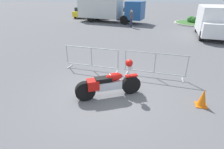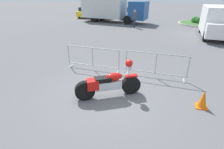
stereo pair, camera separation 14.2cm
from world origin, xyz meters
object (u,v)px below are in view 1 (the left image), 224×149
at_px(box_truck, 107,8).
at_px(pedestrian, 131,18).
at_px(crowd_barrier_near, 92,58).
at_px(parked_car_yellow, 83,12).
at_px(delivery_van, 213,20).
at_px(parked_car_silver, 103,12).
at_px(traffic_cone, 203,98).
at_px(motorcycle, 109,84).
at_px(parked_car_white, 123,13).
at_px(crowd_barrier_far, 155,65).

bearing_deg(box_truck, pedestrian, -33.48).
xyz_separation_m(crowd_barrier_near, parked_car_yellow, (-8.27, 17.43, 0.13)).
xyz_separation_m(box_truck, delivery_van, (10.30, -5.04, -0.39)).
xyz_separation_m(parked_car_silver, traffic_cone, (9.75, -19.48, -0.42)).
xyz_separation_m(crowd_barrier_near, pedestrian, (-0.14, 11.17, 0.36)).
xyz_separation_m(parked_car_yellow, pedestrian, (8.13, -6.26, 0.23)).
xyz_separation_m(delivery_van, pedestrian, (-6.90, 2.12, -0.32)).
bearing_deg(parked_car_silver, motorcycle, -166.32).
distance_m(motorcycle, traffic_cone, 3.01).
xyz_separation_m(crowd_barrier_near, parked_car_white, (-2.45, 18.00, 0.16)).
distance_m(motorcycle, box_truck, 16.86).
bearing_deg(parked_car_silver, pedestrian, -146.81).
height_order(box_truck, pedestrian, box_truck).
xyz_separation_m(pedestrian, traffic_cone, (4.54, -12.91, -0.63)).
distance_m(delivery_van, parked_car_white, 12.85).
bearing_deg(pedestrian, motorcycle, 35.69).
height_order(crowd_barrier_far, parked_car_white, parked_car_white).
bearing_deg(delivery_van, parked_car_silver, -122.54).
height_order(motorcycle, box_truck, box_truck).
distance_m(parked_car_yellow, pedestrian, 10.26).
relative_size(box_truck, parked_car_yellow, 1.91).
height_order(parked_car_white, pedestrian, pedestrian).
bearing_deg(crowd_barrier_far, parked_car_yellow, 122.44).
distance_m(delivery_van, parked_car_silver, 14.92).
relative_size(box_truck, parked_car_white, 1.83).
bearing_deg(crowd_barrier_far, traffic_cone, -47.54).
bearing_deg(parked_car_white, box_truck, 159.14).
relative_size(box_truck, delivery_van, 1.55).
bearing_deg(pedestrian, parked_car_yellow, -98.60).
distance_m(crowd_barrier_far, traffic_cone, 2.37).
bearing_deg(delivery_van, crowd_barrier_far, -20.47).
height_order(crowd_barrier_far, box_truck, box_truck).
height_order(motorcycle, parked_car_yellow, parked_car_yellow).
bearing_deg(motorcycle, parked_car_white, 69.50).
xyz_separation_m(box_truck, traffic_cone, (7.93, -15.83, -1.35)).
height_order(motorcycle, parked_car_white, parked_car_white).
height_order(box_truck, parked_car_yellow, box_truck).
height_order(crowd_barrier_far, pedestrian, pedestrian).
relative_size(motorcycle, parked_car_white, 0.47).
distance_m(box_truck, parked_car_white, 4.15).
distance_m(parked_car_silver, parked_car_white, 2.92).
distance_m(box_truck, parked_car_yellow, 5.87).
relative_size(crowd_barrier_near, traffic_cone, 4.38).
distance_m(parked_car_silver, traffic_cone, 21.79).
relative_size(parked_car_silver, parked_car_white, 0.99).
relative_size(crowd_barrier_near, crowd_barrier_far, 1.00).
relative_size(crowd_barrier_near, box_truck, 0.33).
bearing_deg(parked_car_silver, parked_car_white, -90.32).
xyz_separation_m(crowd_barrier_near, parked_car_silver, (-5.36, 17.75, 0.15)).
xyz_separation_m(crowd_barrier_far, pedestrian, (-2.95, 11.17, 0.36)).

